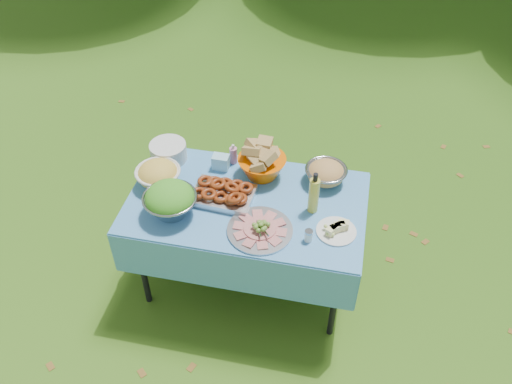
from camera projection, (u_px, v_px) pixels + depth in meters
ground at (248, 278)px, 3.85m from camera, size 80.00×80.00×0.00m
picnic_table at (247, 243)px, 3.60m from camera, size 1.46×0.86×0.76m
salad_bowl at (170, 200)px, 3.19m from camera, size 0.36×0.36×0.21m
pasta_bowl_white at (158, 174)px, 3.40m from camera, size 0.33×0.33×0.16m
plate_stack at (168, 152)px, 3.60m from camera, size 0.30×0.30×0.12m
wipes_box at (221, 162)px, 3.54m from camera, size 0.11×0.08×0.10m
sanitizer_bottle at (233, 154)px, 3.57m from camera, size 0.06×0.06×0.14m
bread_bowl at (262, 162)px, 3.45m from camera, size 0.38×0.38×0.21m
pasta_bowl_steel at (326, 173)px, 3.43m from camera, size 0.28×0.28×0.14m
fried_tray at (223, 193)px, 3.33m from camera, size 0.39×0.29×0.09m
charcuterie_platter at (260, 226)px, 3.12m from camera, size 0.50×0.50×0.09m
oil_bottle at (314, 192)px, 3.18m from camera, size 0.07×0.07×0.29m
cheese_plate at (337, 228)px, 3.13m from camera, size 0.26×0.26×0.06m
shaker at (309, 236)px, 3.07m from camera, size 0.06×0.06×0.08m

